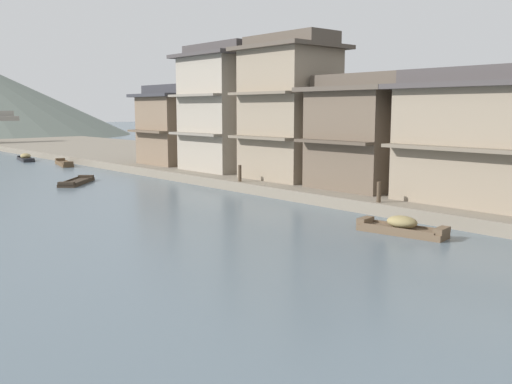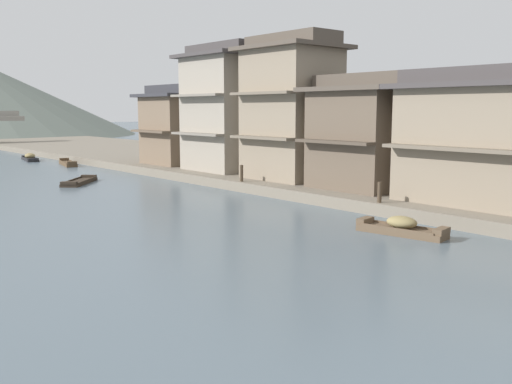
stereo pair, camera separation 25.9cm
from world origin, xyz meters
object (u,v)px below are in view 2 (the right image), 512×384
house_waterfront_narrow (291,108)px  house_waterfront_end (178,125)px  house_waterfront_tall (369,132)px  house_waterfront_far (226,109)px  boat_midriver_drifting (401,228)px  boat_moored_far (30,158)px  boat_moored_nearest (79,182)px  house_waterfront_second (486,138)px  boat_moored_second (68,163)px  mooring_post_dock_far (242,173)px  mooring_post_dock_mid (380,192)px

house_waterfront_narrow → house_waterfront_end: (0.11, 12.97, -1.30)m
house_waterfront_tall → house_waterfront_far: 12.43m
boat_midriver_drifting → house_waterfront_far: (6.03, 19.18, 4.62)m
boat_moored_far → house_waterfront_tall: 36.39m
house_waterfront_tall → house_waterfront_end: 18.64m
boat_moored_nearest → boat_moored_far: bearing=80.0°
boat_moored_far → house_waterfront_end: size_ratio=0.70×
house_waterfront_second → house_waterfront_narrow: size_ratio=0.90×
boat_moored_second → house_waterfront_second: bearing=-81.8°
house_waterfront_end → mooring_post_dock_far: house_waterfront_end is taller
boat_moored_far → house_waterfront_second: size_ratio=0.55×
boat_moored_second → boat_moored_far: boat_moored_far is taller
house_waterfront_end → mooring_post_dock_far: 12.90m
boat_midriver_drifting → house_waterfront_second: house_waterfront_second is taller
mooring_post_dock_mid → house_waterfront_second: bearing=-42.2°
boat_moored_second → mooring_post_dock_far: mooring_post_dock_far is taller
house_waterfront_second → house_waterfront_far: house_waterfront_far is taller
house_waterfront_tall → house_waterfront_narrow: house_waterfront_narrow is taller
mooring_post_dock_far → boat_moored_nearest: bearing=121.5°
boat_moored_nearest → house_waterfront_second: house_waterfront_second is taller
house_waterfront_second → mooring_post_dock_mid: bearing=137.8°
house_waterfront_tall → house_waterfront_narrow: 5.84m
boat_moored_nearest → house_waterfront_narrow: bearing=-48.6°
boat_moored_second → boat_midriver_drifting: bearing=-91.8°
boat_moored_nearest → house_waterfront_end: 10.27m
mooring_post_dock_far → house_waterfront_narrow: bearing=-13.5°
boat_midriver_drifting → house_waterfront_end: size_ratio=0.60×
boat_moored_second → mooring_post_dock_mid: size_ratio=4.45×
house_waterfront_far → mooring_post_dock_mid: 16.81m
boat_midriver_drifting → house_waterfront_second: size_ratio=0.47×
boat_moored_nearest → house_waterfront_second: 25.07m
boat_midriver_drifting → house_waterfront_narrow: bearing=64.4°
boat_moored_far → house_waterfront_narrow: size_ratio=0.49×
boat_moored_nearest → boat_midriver_drifting: bearing=-82.0°
mooring_post_dock_mid → house_waterfront_end: bearing=81.3°
boat_moored_far → mooring_post_dock_mid: bearing=-86.4°
boat_moored_far → house_waterfront_tall: house_waterfront_tall is taller
house_waterfront_narrow → house_waterfront_far: same height
boat_moored_nearest → house_waterfront_second: (9.42, -22.97, 3.46)m
boat_moored_nearest → house_waterfront_end: house_waterfront_end is taller
boat_moored_nearest → house_waterfront_narrow: (9.23, -10.48, 4.78)m
boat_moored_nearest → house_waterfront_second: size_ratio=0.47×
boat_midriver_drifting → house_waterfront_far: bearing=72.5°
boat_midriver_drifting → house_waterfront_tall: (6.41, 6.83, 3.33)m
boat_moored_far → house_waterfront_far: house_waterfront_far is taller
house_waterfront_tall → boat_midriver_drifting: bearing=-133.2°
boat_moored_second → boat_moored_far: size_ratio=0.99×
boat_moored_nearest → house_waterfront_end: bearing=14.9°
boat_moored_nearest → mooring_post_dock_mid: size_ratio=3.85×
house_waterfront_second → mooring_post_dock_far: (-3.48, 13.28, -2.51)m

